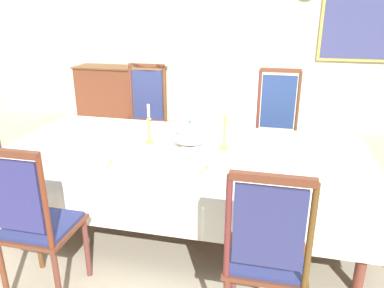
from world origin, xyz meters
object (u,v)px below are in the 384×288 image
Objects in this scene: dining_table at (186,154)px; soup_tureen at (190,134)px; chair_north_a at (145,122)px; spoon_primary at (206,168)px; candlestick_west at (149,128)px; spoon_secondary at (111,162)px; bowl_near_right at (126,163)px; chair_south_a at (34,221)px; framed_painting at (359,12)px; chair_north_b at (276,131)px; candlestick_east at (224,130)px; bowl_near_left at (187,166)px; sideboard at (121,95)px; chair_south_b at (266,254)px.

dining_table is 0.18m from soup_tureen.
spoon_primary is (0.95, -1.40, 0.15)m from chair_north_a.
spoon_secondary is at bearing -106.31° from candlestick_west.
candlestick_west is at bearing 88.86° from bowl_near_right.
candlestick_west reaches higher than dining_table.
framed_painting is at bearing 59.70° from chair_south_a.
framed_painting is at bearing 47.76° from spoon_secondary.
chair_north_b is at bearing 54.92° from chair_south_a.
spoon_secondary is (-0.12, 0.03, -0.02)m from bowl_near_right.
framed_painting reaches higher than chair_north_b.
chair_south_a is 0.88× the size of chair_north_a.
candlestick_west is at bearing 62.22° from spoon_secondary.
spoon_secondary is (-0.74, -0.45, -0.15)m from candlestick_east.
chair_north_b is 1.48m from spoon_primary.
bowl_near_left is at bearing -45.32° from candlestick_west.
chair_north_a is 1.46m from candlestick_east.
sideboard is (-1.91, 3.26, -0.32)m from bowl_near_left.
bowl_near_left is 3.79m from sideboard.
soup_tureen is 0.66m from spoon_secondary.
candlestick_west is (0.41, 0.99, 0.32)m from chair_south_a.
chair_south_a is 3.35× the size of candlestick_west.
candlestick_east is at bearing 69.03° from chair_north_b.
soup_tureen reaches higher than bowl_near_right.
framed_painting is (2.38, 2.08, 1.12)m from chair_north_a.
sideboard reaches higher than bowl_near_left.
soup_tureen is 0.28m from candlestick_east.
dining_table is 0.63m from spoon_secondary.
spoon_primary is (0.55, 0.08, -0.02)m from bowl_near_right.
chair_south_b is 1.15m from bowl_near_right.
candlestick_east is 0.88m from spoon_secondary.
bowl_near_left is at bearing 120.18° from chair_north_a.
chair_north_a is at bearing 120.46° from sideboard.
chair_south_b is 2.83× the size of candlestick_east.
bowl_near_right is at bearing 152.76° from chair_south_b.
dining_table is 3.36m from sideboard.
chair_south_b reaches higher than bowl_near_left.
chair_south_a is 4.05× the size of soup_tureen.
candlestick_west is at bearing 134.97° from chair_south_b.
candlestick_east is 2.10× the size of bowl_near_left.
chair_south_b is 4.56m from sideboard.
soup_tureen reaches higher than dining_table.
chair_north_a is 3.79× the size of candlestick_west.
candlestick_east is at bearing 90.94° from spoon_primary.
spoon_primary is 3.89m from framed_painting.
chair_north_a is 1.49m from spoon_secondary.
candlestick_west is at bearing -122.61° from framed_painting.
candlestick_east is 2.16× the size of spoon_primary.
chair_north_a is 2.13m from sideboard.
dining_table is at bearing 180.00° from soup_tureen.
soup_tureen is at bearing 126.62° from chair_north_a.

